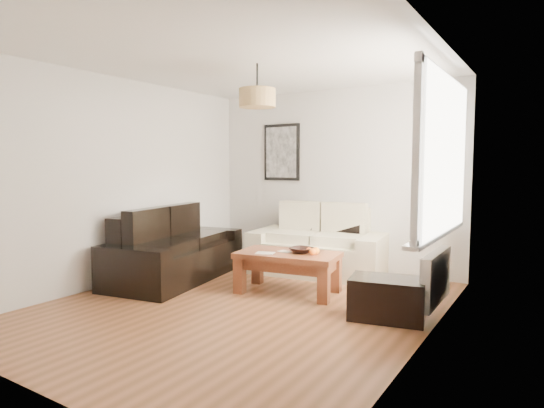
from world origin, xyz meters
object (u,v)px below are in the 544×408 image
Objects in this scene: sofa_leather at (176,246)px; coffee_table at (288,273)px; ottoman at (387,298)px; loveseat_cream at (318,241)px.

sofa_leather is 1.70× the size of coffee_table.
coffee_table is 1.31m from ottoman.
sofa_leather is (-1.44, -1.31, -0.02)m from loveseat_cream.
loveseat_cream is 1.99m from ottoman.
sofa_leather is at bearing -145.46° from loveseat_cream.
coffee_table reaches higher than ottoman.
coffee_table is (1.60, 0.22, -0.19)m from sofa_leather.
coffee_table is 1.66× the size of ottoman.
sofa_leather reaches higher than coffee_table.
sofa_leather is 2.89m from ottoman.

